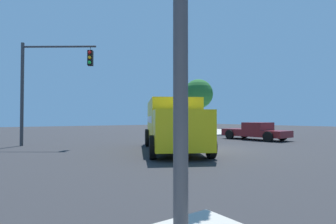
% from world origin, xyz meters
% --- Properties ---
extents(ground_plane, '(100.00, 100.00, 0.00)m').
position_xyz_m(ground_plane, '(0.00, 0.00, 0.00)').
color(ground_plane, '#2B2B2D').
extents(sidewalk_corner_near, '(10.70, 10.70, 0.14)m').
position_xyz_m(sidewalk_corner_near, '(-12.73, -12.73, 0.07)').
color(sidewalk_corner_near, '#B2ADA0').
rests_on(sidewalk_corner_near, ground).
extents(delivery_truck, '(5.95, 7.91, 2.69)m').
position_xyz_m(delivery_truck, '(2.06, -0.76, 1.42)').
color(delivery_truck, yellow).
rests_on(delivery_truck, ground).
extents(traffic_light_primary, '(3.82, 2.90, 6.41)m').
position_xyz_m(traffic_light_primary, '(7.22, -7.07, 4.22)').
color(traffic_light_primary, '#38383D').
rests_on(traffic_light_primary, ground).
extents(pickup_maroon, '(2.48, 5.30, 1.38)m').
position_xyz_m(pickup_maroon, '(-7.36, -2.37, 0.73)').
color(pickup_maroon, maroon).
rests_on(pickup_maroon, ground).
extents(pedestrian_near_corner, '(0.43, 0.39, 1.57)m').
position_xyz_m(pedestrian_near_corner, '(-11.07, -15.25, 1.03)').
color(pedestrian_near_corner, gray).
rests_on(pedestrian_near_corner, sidewalk_corner_near).
extents(picket_fence_run, '(5.14, 0.05, 0.95)m').
position_xyz_m(picket_fence_run, '(-12.73, -17.83, 0.62)').
color(picket_fence_run, white).
rests_on(picket_fence_run, sidewalk_corner_near).
extents(shade_tree_near, '(3.77, 3.77, 6.62)m').
position_xyz_m(shade_tree_near, '(-12.57, -14.85, 4.85)').
color(shade_tree_near, brown).
rests_on(shade_tree_near, sidewalk_corner_near).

